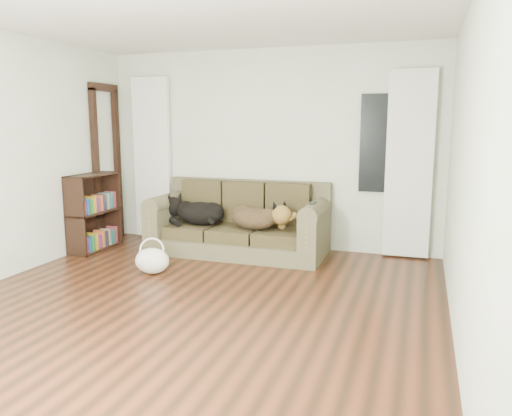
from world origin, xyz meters
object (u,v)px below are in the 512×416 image
(sofa, at_px, (238,218))
(dog_shepherd, at_px, (257,218))
(tote_bag, at_px, (152,259))
(dog_black_lab, at_px, (197,214))
(bookshelf, at_px, (94,212))

(sofa, distance_m, dog_shepherd, 0.30)
(tote_bag, bearing_deg, dog_shepherd, 50.24)
(sofa, height_order, dog_black_lab, sofa)
(dog_black_lab, distance_m, dog_shepherd, 0.84)
(dog_shepherd, xyz_separation_m, bookshelf, (-2.13, -0.35, 0.01))
(dog_shepherd, relative_size, tote_bag, 1.74)
(dog_shepherd, bearing_deg, dog_black_lab, 25.59)
(sofa, distance_m, dog_black_lab, 0.55)
(dog_black_lab, distance_m, tote_bag, 1.15)
(tote_bag, bearing_deg, dog_black_lab, 87.91)
(dog_black_lab, bearing_deg, dog_shepherd, 16.00)
(dog_black_lab, xyz_separation_m, dog_shepherd, (0.84, -0.05, 0.01))
(dog_shepherd, bearing_deg, bookshelf, 38.14)
(dog_black_lab, bearing_deg, bookshelf, -143.75)
(dog_shepherd, relative_size, bookshelf, 0.68)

